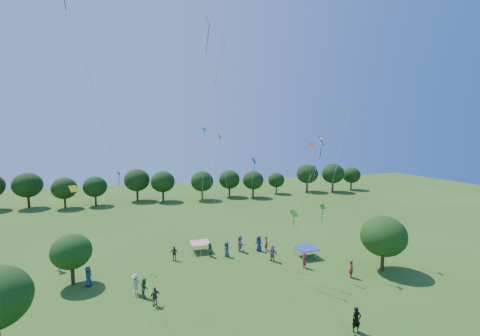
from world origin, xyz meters
The scene contains 35 objects.
near_tree_north centered at (-14.43, 19.79, 3.14)m, with size 3.58×3.58×4.77m.
near_tree_east centered at (15.15, 13.68, 3.60)m, with size 4.52×4.52×5.65m.
treeline centered at (-1.73, 55.43, 4.09)m, with size 88.01×8.77×6.77m.
tent_red_stripe centered at (-1.62, 24.53, 1.04)m, with size 2.20×2.20×1.10m.
tent_blue centered at (9.53, 19.16, 1.04)m, with size 2.20×2.20×1.10m.
man_in_black centered at (6.00, 5.79, 0.91)m, with size 0.68×0.44×1.83m, color black.
crowd_person_0 centered at (0.95, 22.02, 0.86)m, with size 0.85×0.46×1.72m, color navy.
crowd_person_1 centered at (7.82, 16.58, 0.83)m, with size 0.62×0.40×1.66m, color #9D1C3C.
crowd_person_2 centered at (-0.93, 22.54, 0.80)m, with size 0.79×0.43×1.60m, color #265927.
crowd_person_3 centered at (-8.88, 16.21, 0.89)m, with size 1.16×0.52×1.78m, color #ACAA89.
crowd_person_4 centered at (-7.34, 13.63, 0.79)m, with size 0.93×0.42×1.59m, color #464238.
crowd_person_5 centered at (5.35, 19.27, 0.92)m, with size 1.71×0.61×1.83m, color #A25E87.
crowd_person_6 centered at (-13.00, 18.98, 0.92)m, with size 0.91×0.49×1.85m, color navy.
crowd_person_7 centered at (11.09, 13.22, 0.87)m, with size 0.65×0.42×1.74m, color maroon.
crowd_person_8 centered at (-8.12, 15.34, 0.83)m, with size 0.82×0.44×1.67m, color #235331.
crowd_person_9 centered at (-16.46, 23.50, 0.93)m, with size 1.21×0.54×1.85m, color beige.
crowd_person_10 centered at (-4.88, 22.68, 0.80)m, with size 0.94×0.43×1.61m, color #433935.
crowd_person_11 centered at (2.88, 23.10, 0.97)m, with size 1.80×0.64×1.93m, color #92558F.
crowd_person_12 centered at (5.05, 22.57, 0.92)m, with size 0.91×0.49×1.83m, color navy.
crowd_person_13 centered at (5.97, 22.46, 0.86)m, with size 0.65×0.41×1.73m, color maroon.
pirate_kite centered at (9.28, 16.40, 12.98)m, with size 4.88×3.47×12.41m.
red_high_kite centered at (-1.45, 20.67, 20.61)m, with size 2.81×7.96×24.72m.
small_kite_0 centered at (-0.21, 21.95, 15.74)m, with size 0.41×1.25×19.25m.
small_kite_1 centered at (5.27, 11.47, 9.63)m, with size 3.85×7.13×11.96m.
small_kite_2 centered at (-11.72, 12.32, 8.50)m, with size 5.07×0.89×9.07m.
small_kite_3 centered at (8.46, 14.57, 6.16)m, with size 0.57×1.90×5.86m.
small_kite_4 centered at (3.45, 20.24, 9.83)m, with size 1.33×0.75×10.03m.
small_kite_5 centered at (12.95, 25.69, 7.04)m, with size 8.83×7.03×8.22m.
small_kite_6 centered at (13.47, 18.64, 13.87)m, with size 5.91×3.69×15.48m.
small_kite_7 centered at (-0.27, 26.49, 11.50)m, with size 0.80×5.18×13.38m.
small_kite_8 centered at (-10.67, 11.80, 15.46)m, with size 5.12×2.07×21.57m.
small_kite_9 centered at (0.37, 22.32, 16.53)m, with size 1.30×1.27×22.69m.
small_kite_10 centered at (-0.33, 18.21, 10.91)m, with size 2.48×2.21×12.58m.
small_kite_11 centered at (3.45, 10.18, 6.97)m, with size 5.52×7.12×6.91m.
small_kite_12 centered at (-10.91, 23.76, 8.08)m, with size 3.51×0.49×8.66m.
Camera 1 is at (-8.19, -11.99, 13.92)m, focal length 24.00 mm.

